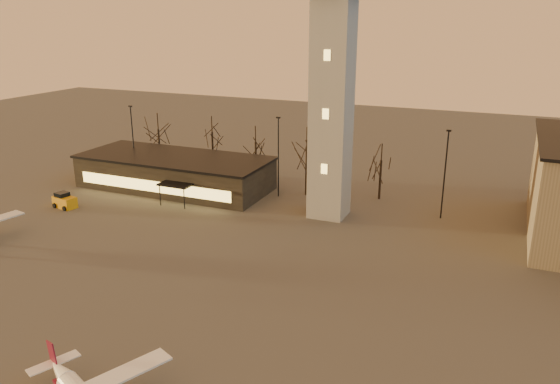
% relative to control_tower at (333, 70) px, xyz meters
% --- Properties ---
extents(ground, '(220.00, 220.00, 0.00)m').
position_rel_control_tower_xyz_m(ground, '(0.00, -30.00, -16.33)').
color(ground, '#403D3B').
rests_on(ground, ground).
extents(control_tower, '(6.80, 6.80, 32.60)m').
position_rel_control_tower_xyz_m(control_tower, '(0.00, 0.00, 0.00)').
color(control_tower, gray).
rests_on(control_tower, ground).
extents(terminal, '(25.40, 12.20, 4.30)m').
position_rel_control_tower_xyz_m(terminal, '(-21.99, 1.98, -14.17)').
color(terminal, black).
rests_on(terminal, ground).
extents(light_poles, '(58.50, 12.25, 10.14)m').
position_rel_control_tower_xyz_m(light_poles, '(0.50, 1.00, -10.92)').
color(light_poles, black).
rests_on(light_poles, ground).
extents(tree_row, '(37.20, 9.20, 8.80)m').
position_rel_control_tower_xyz_m(tree_row, '(-13.70, 9.16, -10.39)').
color(tree_row, black).
rests_on(tree_row, ground).
extents(service_cart, '(3.09, 2.26, 1.81)m').
position_rel_control_tower_xyz_m(service_cart, '(-29.79, -9.88, -15.63)').
color(service_cart, orange).
rests_on(service_cart, ground).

